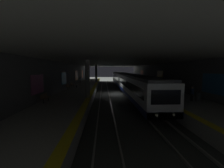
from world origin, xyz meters
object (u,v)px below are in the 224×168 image
(bench_left_mid, at_px, (169,87))
(person_walking_mid, at_px, (172,90))
(pillar_near, at_px, (87,79))
(person_standing_far, at_px, (80,79))
(bench_right_mid, at_px, (68,86))
(person_waiting_near, at_px, (180,88))
(metro_train, at_px, (126,81))
(backpack_on_floor, at_px, (77,86))
(bench_right_far, at_px, (72,84))
(pillar_far, at_px, (96,74))
(person_boarding, at_px, (192,93))
(trash_bin, at_px, (198,97))
(bench_right_near, at_px, (45,97))

(bench_left_mid, xyz_separation_m, person_walking_mid, (-6.81, 2.74, 0.38))
(pillar_near, distance_m, person_standing_far, 20.98)
(bench_right_mid, xyz_separation_m, person_waiting_near, (-6.87, -16.39, 0.44))
(metro_train, xyz_separation_m, backpack_on_floor, (-2.49, 9.68, -0.78))
(bench_right_far, relative_size, person_walking_mid, 1.02)
(pillar_far, relative_size, backpack_on_floor, 11.38)
(pillar_far, height_order, metro_train, pillar_far)
(person_waiting_near, distance_m, person_walking_mid, 2.85)
(person_standing_far, bearing_deg, backpack_on_floor, -174.60)
(person_boarding, bearing_deg, bench_right_mid, 55.49)
(pillar_far, distance_m, person_standing_far, 4.35)
(bench_right_mid, distance_m, person_waiting_near, 17.77)
(trash_bin, bearing_deg, pillar_near, 77.22)
(pillar_near, bearing_deg, bench_left_mid, -65.33)
(bench_left_mid, height_order, bench_right_near, same)
(bench_left_mid, height_order, person_standing_far, person_standing_far)
(pillar_near, relative_size, backpack_on_floor, 11.38)
(person_standing_far, bearing_deg, bench_right_mid, 179.67)
(bench_left_mid, bearing_deg, person_walking_mid, 158.08)
(person_standing_far, relative_size, person_boarding, 1.06)
(person_waiting_near, xyz_separation_m, person_standing_far, (19.45, 16.31, -0.05))
(pillar_far, height_order, bench_right_near, pillar_far)
(bench_right_mid, xyz_separation_m, bench_right_far, (3.12, 0.00, 0.00))
(person_walking_mid, bearing_deg, trash_bin, -132.98)
(bench_left_mid, relative_size, bench_right_far, 1.00)
(bench_right_mid, xyz_separation_m, trash_bin, (-10.70, -16.33, -0.10))
(person_standing_far, relative_size, backpack_on_floor, 4.18)
(metro_train, distance_m, bench_right_far, 10.85)
(metro_train, bearing_deg, bench_right_near, 144.26)
(pillar_far, bearing_deg, bench_right_near, 169.80)
(backpack_on_floor, bearing_deg, bench_right_near, 175.14)
(pillar_near, distance_m, bench_right_near, 5.10)
(pillar_far, height_order, person_walking_mid, pillar_far)
(pillar_near, distance_m, person_walking_mid, 10.28)
(bench_left_mid, xyz_separation_m, person_boarding, (-8.72, 1.44, 0.32))
(person_boarding, bearing_deg, bench_right_near, 88.27)
(bench_right_near, relative_size, person_standing_far, 1.02)
(person_boarding, distance_m, trash_bin, 0.83)
(bench_right_mid, xyz_separation_m, person_standing_far, (12.58, -0.07, 0.38))
(bench_left_mid, bearing_deg, person_waiting_near, 171.96)
(person_walking_mid, bearing_deg, pillar_far, 24.94)
(bench_right_near, xyz_separation_m, bench_right_far, (13.40, 0.00, 0.00))
(pillar_near, relative_size, bench_right_far, 2.68)
(pillar_far, xyz_separation_m, bench_right_near, (-23.25, 4.18, -1.75))
(metro_train, bearing_deg, person_walking_mid, -165.06)
(person_waiting_near, relative_size, person_walking_mid, 1.05)
(person_boarding, bearing_deg, person_walking_mid, 34.20)
(pillar_near, xyz_separation_m, bench_left_mid, (5.92, -12.88, -1.75))
(person_waiting_near, height_order, person_boarding, person_waiting_near)
(bench_right_far, distance_m, person_walking_mid, 18.67)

